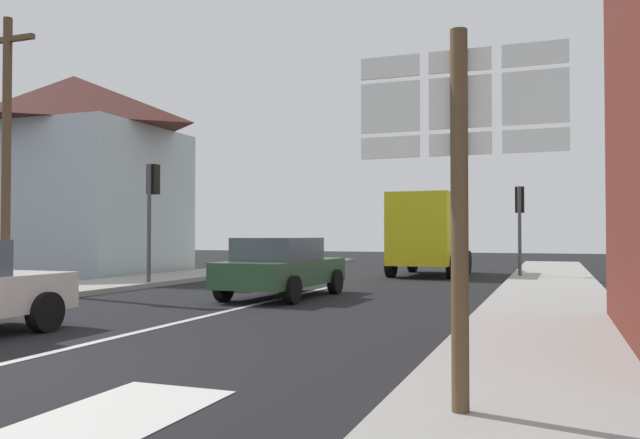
{
  "coord_description": "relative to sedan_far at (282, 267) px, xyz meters",
  "views": [
    {
      "loc": [
        6.17,
        -5.5,
        1.55
      ],
      "look_at": [
        1.03,
        8.52,
        1.9
      ],
      "focal_mm": 35.69,
      "sensor_mm": 36.0,
      "label": 1
    }
  ],
  "objects": [
    {
      "name": "sidewalk_left",
      "position": [
        -6.02,
        -0.86,
        -0.69
      ],
      "size": [
        2.64,
        44.0,
        0.14
      ],
      "primitive_type": "cube",
      "color": "#9E9B96",
      "rests_on": "ground"
    },
    {
      "name": "lane_turn_arrow",
      "position": [
        2.74,
        -9.86,
        -0.75
      ],
      "size": [
        1.2,
        2.2,
        0.01
      ],
      "primitive_type": "cube",
      "color": "silver",
      "rests_on": "ground"
    },
    {
      "name": "clapboard_house_left",
      "position": [
        -11.55,
        5.85,
        3.21
      ],
      "size": [
        7.83,
        7.39,
        7.85
      ],
      "color": "silver",
      "rests_on": "ground"
    },
    {
      "name": "traffic_light_near_left",
      "position": [
        -5.0,
        1.76,
        1.95
      ],
      "size": [
        0.3,
        0.49,
        3.66
      ],
      "color": "#47474C",
      "rests_on": "ground"
    },
    {
      "name": "utility_pole",
      "position": [
        -7.75,
        -1.05,
        3.23
      ],
      "size": [
        1.8,
        0.24,
        7.51
      ],
      "color": "brown",
      "rests_on": "ground"
    },
    {
      "name": "traffic_light_far_right",
      "position": [
        5.2,
        8.63,
        1.61
      ],
      "size": [
        0.3,
        0.49,
        3.21
      ],
      "color": "#47474C",
      "rests_on": "ground"
    },
    {
      "name": "sidewalk_right",
      "position": [
        6.23,
        -0.86,
        -0.69
      ],
      "size": [
        2.64,
        44.0,
        0.14
      ],
      "primitive_type": "cube",
      "color": "#9E9B96",
      "rests_on": "ground"
    },
    {
      "name": "delivery_truck",
      "position": [
        1.88,
        9.66,
        0.89
      ],
      "size": [
        2.58,
        5.05,
        3.05
      ],
      "color": "yellow",
      "rests_on": "ground"
    },
    {
      "name": "lane_centre_stripe",
      "position": [
        0.1,
        -2.86,
        -0.75
      ],
      "size": [
        0.16,
        12.0,
        0.01
      ],
      "primitive_type": "cube",
      "color": "silver",
      "rests_on": "ground"
    },
    {
      "name": "sedan_far",
      "position": [
        0.0,
        0.0,
        0.0
      ],
      "size": [
        2.09,
        4.26,
        1.47
      ],
      "color": "#2D5133",
      "rests_on": "ground"
    },
    {
      "name": "route_sign_post",
      "position": [
        5.57,
        -9.18,
        1.24
      ],
      "size": [
        1.66,
        0.14,
        3.2
      ],
      "color": "brown",
      "rests_on": "ground"
    },
    {
      "name": "ground_plane",
      "position": [
        0.1,
        1.14,
        -0.76
      ],
      "size": [
        80.0,
        80.0,
        0.0
      ],
      "primitive_type": "plane",
      "color": "black"
    }
  ]
}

